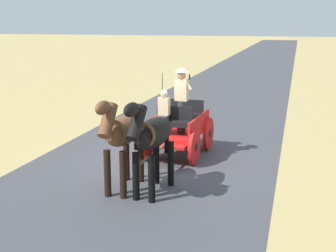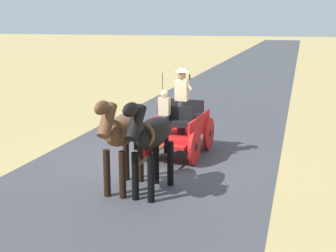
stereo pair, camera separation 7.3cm
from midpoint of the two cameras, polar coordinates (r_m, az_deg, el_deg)
ground_plane at (r=12.46m, az=-1.74°, el=-4.41°), size 200.00×200.00×0.00m
road_surface at (r=12.45m, az=-1.74°, el=-4.39°), size 6.51×160.00×0.01m
horse_drawn_carriage at (r=12.79m, az=1.20°, el=-0.15°), size 1.53×4.51×2.50m
horse_near_side at (r=9.78m, az=-2.26°, el=-1.25°), size 0.72×2.14×2.21m
horse_off_side at (r=10.04m, az=-5.97°, el=-0.93°), size 0.59×2.13×2.21m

